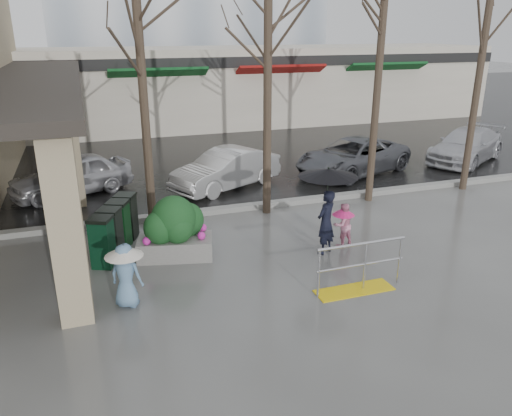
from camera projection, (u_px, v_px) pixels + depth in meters
ground at (272, 274)px, 10.59m from camera, size 120.00×120.00×0.00m
street_asphalt at (144, 115)px, 30.18m from camera, size 120.00×36.00×0.01m
curb at (222, 210)px, 14.13m from camera, size 120.00×0.30×0.15m
canopy_slab at (31, 74)px, 15.02m from camera, size 2.80×18.00×0.25m
pillar_front at (66, 228)px, 8.37m from camera, size 0.55×0.55×3.50m
pillar_back at (70, 147)px, 14.15m from camera, size 0.55×0.55×3.50m
storefront_row at (188, 87)px, 26.52m from camera, size 34.00×6.74×4.00m
handrail at (358, 273)px, 9.81m from camera, size 1.90×0.50×1.03m
tree_west at (138, 21)px, 11.47m from camera, size 3.20×3.20×6.80m
tree_midwest at (268, 15)px, 12.39m from camera, size 3.20×3.20×7.00m
tree_mideast at (382, 31)px, 13.53m from camera, size 3.20×3.20×6.50m
tree_east at (488, 11)px, 14.42m from camera, size 3.20×3.20×7.20m
woman at (327, 197)px, 11.15m from camera, size 1.34×1.34×2.06m
child_pink at (343, 222)px, 11.80m from camera, size 0.57×0.53×1.07m
child_blue at (125, 270)px, 9.14m from camera, size 0.72×0.71×1.25m
planter at (175, 228)px, 11.18m from camera, size 1.81×1.19×1.45m
news_boxes at (115, 228)px, 11.50m from camera, size 1.25×2.05×1.14m
car_a at (71, 175)px, 15.48m from camera, size 3.99×2.71×1.26m
car_b at (226, 169)px, 16.13m from camera, size 4.02×2.91×1.26m
car_c at (353, 156)px, 17.76m from camera, size 4.98×3.58×1.26m
car_d at (466, 145)px, 19.42m from camera, size 4.65×3.66×1.26m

